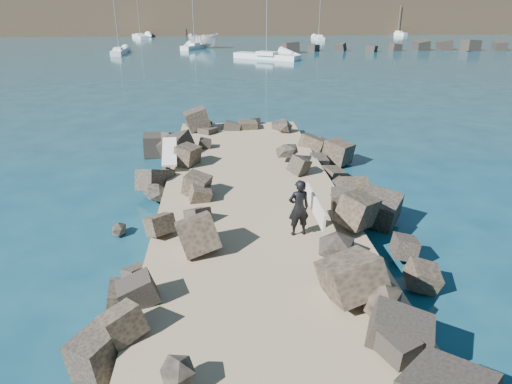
% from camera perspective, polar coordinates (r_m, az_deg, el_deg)
% --- Properties ---
extents(ground, '(800.00, 800.00, 0.00)m').
position_cam_1_polar(ground, '(14.84, -0.31, -3.87)').
color(ground, '#0F384C').
rests_on(ground, ground).
extents(jetty, '(6.00, 26.00, 0.60)m').
position_cam_1_polar(jetty, '(12.94, 0.36, -6.62)').
color(jetty, '#8C7759').
rests_on(jetty, ground).
extents(riprap_left, '(2.60, 22.00, 1.00)m').
position_cam_1_polar(riprap_left, '(13.38, -12.35, -5.16)').
color(riprap_left, black).
rests_on(riprap_left, ground).
extents(riprap_right, '(2.60, 22.00, 1.00)m').
position_cam_1_polar(riprap_right, '(13.80, 12.29, -4.26)').
color(riprap_right, black).
rests_on(riprap_right, ground).
extents(breakwater_secondary, '(52.00, 4.00, 1.20)m').
position_cam_1_polar(breakwater_secondary, '(77.39, 24.17, 16.26)').
color(breakwater_secondary, black).
rests_on(breakwater_secondary, ground).
extents(surfboard_resting, '(0.72, 2.28, 0.07)m').
position_cam_1_polar(surfboard_resting, '(18.53, -10.74, 4.67)').
color(surfboard_resting, white).
rests_on(surfboard_resting, riprap_left).
extents(boat_imported, '(6.03, 5.43, 2.29)m').
position_cam_1_polar(boat_imported, '(76.21, -6.61, 18.32)').
color(boat_imported, silver).
rests_on(boat_imported, ground).
extents(surfer_with_board, '(0.85, 2.02, 1.63)m').
position_cam_1_polar(surfer_with_board, '(12.56, 5.66, -1.95)').
color(surfer_with_board, black).
rests_on(surfer_with_board, jetty).
extents(sailboat_c, '(8.27, 6.82, 10.48)m').
position_cam_1_polar(sailboat_c, '(60.32, 1.32, 16.61)').
color(sailboat_c, white).
rests_on(sailboat_c, ground).
extents(sailboat_e, '(4.41, 7.80, 9.23)m').
position_cam_1_polar(sailboat_e, '(99.28, -14.27, 18.31)').
color(sailboat_e, white).
rests_on(sailboat_e, ground).
extents(sailboat_f, '(2.82, 5.10, 6.29)m').
position_cam_1_polar(sailboat_f, '(110.38, 17.30, 18.37)').
color(sailboat_f, white).
rests_on(sailboat_f, ground).
extents(sailboat_b, '(4.12, 6.43, 7.86)m').
position_cam_1_polar(sailboat_b, '(74.53, -7.68, 17.56)').
color(sailboat_b, white).
rests_on(sailboat_b, ground).
extents(sailboat_d, '(1.39, 5.95, 7.28)m').
position_cam_1_polar(sailboat_d, '(93.08, 7.83, 18.52)').
color(sailboat_d, white).
rests_on(sailboat_d, ground).
extents(sailboat_a, '(1.63, 6.50, 7.85)m').
position_cam_1_polar(sailboat_a, '(68.81, -16.73, 16.45)').
color(sailboat_a, white).
rests_on(sailboat_a, ground).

